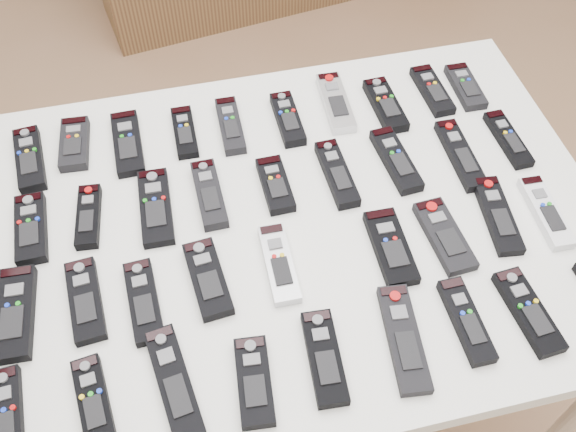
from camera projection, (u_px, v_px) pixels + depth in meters
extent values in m
plane|color=#9B714E|center=(288.00, 337.00, 1.96)|extent=(4.00, 4.00, 0.00)
cube|color=white|center=(288.00, 228.00, 1.27)|extent=(1.25, 0.88, 0.04)
cylinder|color=beige|center=(573.00, 418.00, 1.43)|extent=(0.04, 0.04, 0.74)
cylinder|color=beige|center=(52.00, 241.00, 1.72)|extent=(0.04, 0.04, 0.74)
cylinder|color=beige|center=(446.00, 169.00, 1.88)|extent=(0.04, 0.04, 0.74)
cube|color=black|center=(30.00, 159.00, 1.34)|extent=(0.07, 0.18, 0.02)
cube|color=black|center=(74.00, 144.00, 1.36)|extent=(0.07, 0.14, 0.02)
cube|color=black|center=(128.00, 143.00, 1.37)|extent=(0.06, 0.18, 0.02)
cube|color=black|center=(185.00, 132.00, 1.39)|extent=(0.05, 0.15, 0.02)
cube|color=black|center=(230.00, 126.00, 1.40)|extent=(0.05, 0.16, 0.02)
cube|color=black|center=(288.00, 119.00, 1.41)|extent=(0.05, 0.15, 0.02)
cube|color=#B7B7BC|center=(336.00, 103.00, 1.44)|extent=(0.06, 0.18, 0.02)
cube|color=black|center=(385.00, 105.00, 1.44)|extent=(0.06, 0.16, 0.02)
cube|color=black|center=(432.00, 90.00, 1.47)|extent=(0.05, 0.16, 0.02)
cube|color=black|center=(465.00, 87.00, 1.48)|extent=(0.05, 0.14, 0.02)
cube|color=black|center=(31.00, 229.00, 1.23)|extent=(0.06, 0.16, 0.02)
cube|color=black|center=(89.00, 216.00, 1.25)|extent=(0.06, 0.15, 0.02)
cube|color=black|center=(156.00, 207.00, 1.26)|extent=(0.06, 0.18, 0.02)
cube|color=black|center=(209.00, 194.00, 1.28)|extent=(0.05, 0.17, 0.02)
cube|color=black|center=(275.00, 185.00, 1.29)|extent=(0.05, 0.14, 0.02)
cube|color=black|center=(337.00, 174.00, 1.31)|extent=(0.05, 0.17, 0.02)
cube|color=black|center=(396.00, 160.00, 1.33)|extent=(0.06, 0.18, 0.02)
cube|color=black|center=(460.00, 155.00, 1.35)|extent=(0.05, 0.19, 0.02)
cube|color=black|center=(508.00, 139.00, 1.37)|extent=(0.05, 0.16, 0.02)
cube|color=black|center=(15.00, 313.00, 1.12)|extent=(0.07, 0.18, 0.02)
cube|color=black|center=(85.00, 300.00, 1.13)|extent=(0.07, 0.17, 0.02)
cube|color=black|center=(144.00, 301.00, 1.13)|extent=(0.06, 0.17, 0.02)
cube|color=black|center=(208.00, 279.00, 1.16)|extent=(0.07, 0.17, 0.02)
cube|color=#B7B7BC|center=(279.00, 264.00, 1.18)|extent=(0.05, 0.17, 0.02)
cube|color=black|center=(391.00, 247.00, 1.20)|extent=(0.06, 0.17, 0.02)
cube|color=black|center=(444.00, 236.00, 1.22)|extent=(0.07, 0.17, 0.02)
cube|color=black|center=(498.00, 215.00, 1.25)|extent=(0.07, 0.19, 0.02)
cube|color=silver|center=(546.00, 212.00, 1.25)|extent=(0.05, 0.17, 0.02)
cube|color=black|center=(7.00, 418.00, 1.01)|extent=(0.06, 0.17, 0.02)
cube|color=black|center=(94.00, 402.00, 1.02)|extent=(0.07, 0.16, 0.02)
cube|color=black|center=(174.00, 383.00, 1.04)|extent=(0.08, 0.21, 0.02)
cube|color=black|center=(254.00, 382.00, 1.04)|extent=(0.07, 0.15, 0.02)
cube|color=black|center=(324.00, 357.00, 1.07)|extent=(0.06, 0.17, 0.02)
cube|color=black|center=(404.00, 338.00, 1.09)|extent=(0.08, 0.20, 0.02)
cube|color=black|center=(466.00, 321.00, 1.11)|extent=(0.05, 0.16, 0.02)
cube|color=black|center=(528.00, 311.00, 1.12)|extent=(0.06, 0.17, 0.02)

